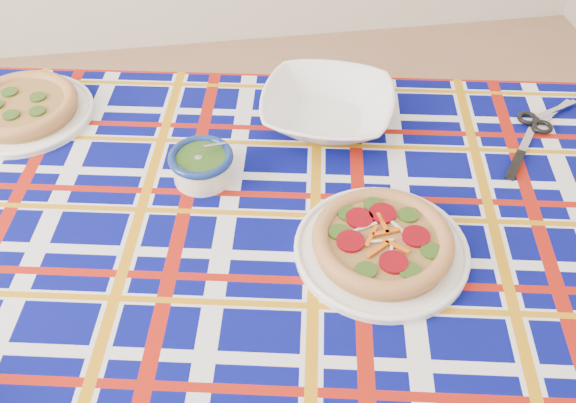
{
  "coord_description": "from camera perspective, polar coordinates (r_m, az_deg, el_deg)",
  "views": [
    {
      "loc": [
        0.29,
        -0.59,
        1.52
      ],
      "look_at": [
        0.4,
        0.2,
        0.74
      ],
      "focal_mm": 40.0,
      "sensor_mm": 36.0,
      "label": 1
    }
  ],
  "objects": [
    {
      "name": "table_knife",
      "position": [
        1.36,
        20.56,
        5.38
      ],
      "size": [
        0.15,
        0.18,
        0.01
      ],
      "primitive_type": null,
      "rotation": [
        0.0,
        0.0,
        0.92
      ],
      "color": "silver",
      "rests_on": "tablecloth"
    },
    {
      "name": "pesto_bowl",
      "position": [
        1.18,
        -7.69,
        3.37
      ],
      "size": [
        0.13,
        0.13,
        0.07
      ],
      "primitive_type": null,
      "rotation": [
        0.0,
        0.0,
        -0.12
      ],
      "color": "#1D3A0F",
      "rests_on": "tablecloth"
    },
    {
      "name": "kitchen_scissors",
      "position": [
        1.45,
        22.71,
        7.49
      ],
      "size": [
        0.19,
        0.15,
        0.01
      ],
      "primitive_type": null,
      "rotation": [
        0.0,
        0.0,
        0.49
      ],
      "color": "silver",
      "rests_on": "tablecloth"
    },
    {
      "name": "main_focaccia_plate",
      "position": [
        1.05,
        8.41,
        -3.5
      ],
      "size": [
        0.35,
        0.35,
        0.06
      ],
      "primitive_type": null,
      "rotation": [
        0.0,
        0.0,
        -0.23
      ],
      "color": "olive",
      "rests_on": "tablecloth"
    },
    {
      "name": "serving_bowl",
      "position": [
        1.3,
        3.52,
        8.22
      ],
      "size": [
        0.34,
        0.34,
        0.07
      ],
      "primitive_type": "imported",
      "rotation": [
        0.0,
        0.0,
        -0.33
      ],
      "color": "white",
      "rests_on": "tablecloth"
    },
    {
      "name": "dining_table",
      "position": [
        1.14,
        -1.59,
        -5.42
      ],
      "size": [
        1.67,
        1.22,
        0.71
      ],
      "rotation": [
        0.0,
        0.0,
        -0.19
      ],
      "color": "brown",
      "rests_on": "floor"
    },
    {
      "name": "tablecloth",
      "position": [
        1.13,
        -1.61,
        -4.65
      ],
      "size": [
        1.7,
        1.26,
        0.1
      ],
      "primitive_type": null,
      "rotation": [
        0.0,
        0.0,
        -0.19
      ],
      "color": "#050862",
      "rests_on": "dining_table"
    },
    {
      "name": "second_focaccia_plate",
      "position": [
        1.42,
        -22.53,
        7.85
      ],
      "size": [
        0.35,
        0.35,
        0.05
      ],
      "primitive_type": null,
      "rotation": [
        0.0,
        0.0,
        -0.27
      ],
      "color": "olive",
      "rests_on": "tablecloth"
    }
  ]
}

